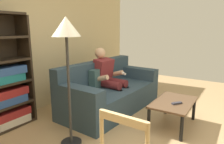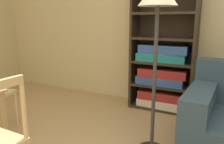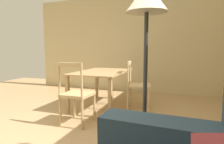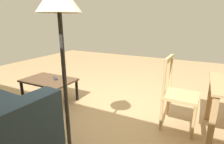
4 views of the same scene
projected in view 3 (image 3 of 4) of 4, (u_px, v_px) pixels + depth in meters
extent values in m
cube|color=#C8B586|center=(124.00, 44.00, 5.30)|extent=(0.12, 5.31, 2.61)
cube|color=#2D4251|center=(172.00, 139.00, 1.24)|extent=(0.30, 0.99, 0.24)
cube|color=tan|center=(102.00, 72.00, 3.83)|extent=(1.40, 0.91, 0.02)
cube|color=tan|center=(97.00, 83.00, 4.61)|extent=(0.06, 0.06, 0.69)
cube|color=tan|center=(68.00, 95.00, 3.40)|extent=(0.06, 0.06, 0.69)
cube|color=tan|center=(129.00, 85.00, 4.34)|extent=(0.06, 0.06, 0.69)
cube|color=tan|center=(110.00, 98.00, 3.13)|extent=(0.06, 0.06, 0.69)
cube|color=#D1B27F|center=(139.00, 85.00, 3.61)|extent=(0.48, 0.48, 0.04)
cylinder|color=#D1B27F|center=(149.00, 101.00, 3.41)|extent=(0.04, 0.04, 0.47)
cylinder|color=#D1B27F|center=(149.00, 96.00, 3.78)|extent=(0.04, 0.04, 0.47)
cylinder|color=#D1B27F|center=(128.00, 99.00, 3.48)|extent=(0.04, 0.04, 0.47)
cylinder|color=#D1B27F|center=(130.00, 95.00, 3.85)|extent=(0.04, 0.04, 0.47)
cylinder|color=#D1B27F|center=(128.00, 74.00, 3.43)|extent=(0.03, 0.03, 0.46)
cylinder|color=#D1B27F|center=(130.00, 72.00, 3.80)|extent=(0.03, 0.03, 0.46)
cube|color=#D1B27F|center=(129.00, 63.00, 3.59)|extent=(0.38, 0.09, 0.06)
cube|color=tan|center=(78.00, 94.00, 2.92)|extent=(0.44, 0.44, 0.04)
cylinder|color=tan|center=(94.00, 107.00, 3.06)|extent=(0.04, 0.04, 0.46)
cylinder|color=tan|center=(74.00, 104.00, 3.19)|extent=(0.04, 0.04, 0.46)
cylinder|color=tan|center=(82.00, 114.00, 2.70)|extent=(0.04, 0.04, 0.46)
cylinder|color=tan|center=(60.00, 111.00, 2.84)|extent=(0.04, 0.04, 0.46)
cylinder|color=tan|center=(82.00, 81.00, 2.65)|extent=(0.03, 0.03, 0.50)
cylinder|color=tan|center=(59.00, 79.00, 2.79)|extent=(0.03, 0.03, 0.50)
cube|color=tan|center=(70.00, 65.00, 2.69)|extent=(0.05, 0.38, 0.06)
cylinder|color=#333333|center=(145.00, 96.00, 1.69)|extent=(0.04, 0.04, 1.45)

